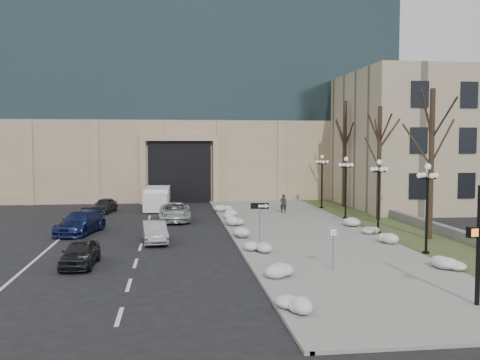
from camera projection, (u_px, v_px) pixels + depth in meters
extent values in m
plane|color=black|center=(295.00, 293.00, 20.67)|extent=(160.00, 160.00, 0.00)
cube|color=gray|center=(299.00, 231.00, 34.96)|extent=(9.00, 40.00, 0.12)
cube|color=gray|center=(231.00, 232.00, 34.39)|extent=(0.30, 40.00, 0.14)
cube|color=#3F4C26|center=(394.00, 229.00, 35.77)|extent=(4.00, 40.00, 0.10)
cube|color=gray|center=(409.00, 220.00, 37.98)|extent=(0.50, 30.00, 0.70)
cube|color=tan|center=(196.00, 158.00, 61.70)|extent=(40.00, 20.00, 8.00)
cube|color=black|center=(180.00, 171.00, 52.62)|extent=(6.00, 2.50, 6.00)
cube|color=tan|center=(179.00, 138.00, 51.00)|extent=(7.50, 0.60, 0.60)
cube|color=tan|center=(143.00, 172.00, 50.79)|extent=(0.60, 0.60, 6.00)
cube|color=tan|center=(216.00, 172.00, 51.67)|extent=(0.60, 0.60, 6.00)
cube|color=slate|center=(194.00, 4.00, 62.43)|extent=(40.00, 24.00, 28.00)
cube|color=tan|center=(455.00, 141.00, 50.72)|extent=(22.00, 18.00, 12.00)
cube|color=black|center=(417.00, 186.00, 41.05)|extent=(1.40, 0.25, 2.00)
cube|color=black|center=(466.00, 185.00, 41.55)|extent=(1.40, 0.25, 2.00)
cube|color=black|center=(418.00, 140.00, 40.81)|extent=(1.40, 0.25, 2.00)
cube|color=black|center=(468.00, 140.00, 41.31)|extent=(1.40, 0.25, 2.00)
cube|color=black|center=(420.00, 94.00, 40.56)|extent=(1.40, 0.25, 2.00)
cube|color=black|center=(469.00, 95.00, 41.06)|extent=(1.40, 0.25, 2.00)
imported|color=black|center=(80.00, 253.00, 25.16)|extent=(1.62, 3.73, 1.25)
imported|color=#A3A5AA|center=(155.00, 232.00, 31.11)|extent=(1.73, 3.91, 1.25)
imported|color=navy|center=(80.00, 222.00, 34.21)|extent=(3.14, 5.28, 1.43)
imported|color=silver|center=(175.00, 212.00, 39.64)|extent=(2.28, 4.93, 1.37)
imported|color=#2E2E33|center=(104.00, 205.00, 44.50)|extent=(2.07, 3.79, 1.22)
imported|color=black|center=(283.00, 204.00, 43.40)|extent=(0.60, 0.43, 1.53)
cube|color=silver|center=(158.00, 198.00, 47.14)|extent=(2.22, 4.79, 1.89)
cube|color=silver|center=(156.00, 203.00, 44.33)|extent=(2.03, 1.57, 1.51)
cylinder|color=black|center=(144.00, 209.00, 44.46)|extent=(0.26, 0.67, 0.66)
cylinder|color=black|center=(167.00, 208.00, 44.64)|extent=(0.26, 0.67, 0.66)
cylinder|color=black|center=(148.00, 203.00, 48.50)|extent=(0.26, 0.67, 0.66)
cylinder|color=black|center=(169.00, 203.00, 48.68)|extent=(0.26, 0.67, 0.66)
cylinder|color=slate|center=(260.00, 229.00, 28.16)|extent=(0.06, 0.06, 2.60)
cube|color=black|center=(260.00, 206.00, 28.08)|extent=(0.94, 0.23, 0.32)
cube|color=white|center=(262.00, 206.00, 28.04)|extent=(0.44, 0.10, 0.12)
cone|color=white|center=(267.00, 206.00, 28.02)|extent=(0.27, 0.30, 0.26)
cylinder|color=slate|center=(333.00, 250.00, 23.94)|extent=(0.05, 0.05, 1.99)
cube|color=white|center=(333.00, 232.00, 23.89)|extent=(0.44, 0.07, 0.44)
cube|color=black|center=(333.00, 232.00, 23.86)|extent=(0.38, 0.04, 0.38)
cube|color=white|center=(333.00, 233.00, 23.86)|extent=(0.33, 0.03, 0.33)
cylinder|color=black|center=(479.00, 247.00, 18.66)|extent=(0.17, 0.17, 4.35)
cylinder|color=black|center=(477.00, 307.00, 18.81)|extent=(0.54, 0.54, 0.11)
imported|color=black|center=(480.00, 207.00, 18.56)|extent=(0.30, 0.99, 0.20)
cube|color=black|center=(473.00, 232.00, 18.55)|extent=(0.41, 0.27, 0.38)
cube|color=orange|center=(475.00, 233.00, 18.44)|extent=(0.27, 0.06, 0.27)
ellipsoid|color=silver|center=(300.00, 304.00, 18.28)|extent=(1.10, 1.60, 0.36)
ellipsoid|color=silver|center=(273.00, 272.00, 22.83)|extent=(1.10, 1.60, 0.36)
ellipsoid|color=silver|center=(256.00, 248.00, 27.97)|extent=(1.10, 1.60, 0.36)
ellipsoid|color=silver|center=(243.00, 235.00, 32.09)|extent=(1.10, 1.60, 0.36)
ellipsoid|color=silver|center=(236.00, 223.00, 36.62)|extent=(1.10, 1.60, 0.36)
ellipsoid|color=silver|center=(227.00, 215.00, 40.66)|extent=(1.10, 1.60, 0.36)
ellipsoid|color=silver|center=(224.00, 209.00, 44.77)|extent=(1.10, 1.60, 0.36)
ellipsoid|color=silver|center=(452.00, 265.00, 24.16)|extent=(1.10, 1.60, 0.36)
ellipsoid|color=silver|center=(388.00, 239.00, 30.54)|extent=(1.10, 1.60, 0.36)
ellipsoid|color=silver|center=(352.00, 223.00, 36.56)|extent=(1.10, 1.60, 0.36)
ellipsoid|color=silver|center=(367.00, 230.00, 33.91)|extent=(1.10, 1.60, 0.36)
ellipsoid|color=silver|center=(394.00, 241.00, 30.12)|extent=(1.10, 1.60, 0.36)
cylinder|color=black|center=(426.00, 253.00, 27.64)|extent=(0.36, 0.36, 0.20)
cylinder|color=black|center=(427.00, 217.00, 27.51)|extent=(0.14, 0.14, 4.00)
cylinder|color=black|center=(428.00, 178.00, 27.37)|extent=(0.10, 0.90, 0.10)
cylinder|color=black|center=(428.00, 178.00, 27.37)|extent=(0.90, 0.10, 0.10)
sphere|color=silver|center=(428.00, 167.00, 27.32)|extent=(0.32, 0.32, 0.32)
sphere|color=silver|center=(436.00, 175.00, 27.41)|extent=(0.28, 0.28, 0.28)
sphere|color=silver|center=(419.00, 175.00, 27.30)|extent=(0.28, 0.28, 0.28)
sphere|color=silver|center=(424.00, 175.00, 27.80)|extent=(0.28, 0.28, 0.28)
sphere|color=silver|center=(432.00, 176.00, 26.91)|extent=(0.28, 0.28, 0.28)
cylinder|color=black|center=(378.00, 232.00, 34.07)|extent=(0.36, 0.36, 0.20)
cylinder|color=black|center=(379.00, 203.00, 33.94)|extent=(0.14, 0.14, 4.00)
cylinder|color=black|center=(379.00, 172.00, 33.80)|extent=(0.10, 0.90, 0.10)
cylinder|color=black|center=(379.00, 172.00, 33.80)|extent=(0.90, 0.10, 0.10)
sphere|color=silver|center=(379.00, 162.00, 33.76)|extent=(0.32, 0.32, 0.32)
sphere|color=silver|center=(386.00, 169.00, 33.85)|extent=(0.28, 0.28, 0.28)
sphere|color=silver|center=(372.00, 169.00, 33.73)|extent=(0.28, 0.28, 0.28)
sphere|color=silver|center=(376.00, 169.00, 34.23)|extent=(0.28, 0.28, 0.28)
sphere|color=silver|center=(382.00, 170.00, 33.34)|extent=(0.28, 0.28, 0.28)
cylinder|color=black|center=(345.00, 218.00, 40.50)|extent=(0.36, 0.36, 0.20)
cylinder|color=black|center=(346.00, 193.00, 40.37)|extent=(0.14, 0.14, 4.00)
cylinder|color=black|center=(346.00, 167.00, 40.23)|extent=(0.10, 0.90, 0.10)
cylinder|color=black|center=(346.00, 167.00, 40.23)|extent=(0.90, 0.10, 0.10)
sphere|color=silver|center=(346.00, 159.00, 40.19)|extent=(0.32, 0.32, 0.32)
sphere|color=silver|center=(352.00, 165.00, 40.28)|extent=(0.28, 0.28, 0.28)
sphere|color=silver|center=(340.00, 165.00, 40.17)|extent=(0.28, 0.28, 0.28)
sphere|color=silver|center=(344.00, 165.00, 40.67)|extent=(0.28, 0.28, 0.28)
sphere|color=silver|center=(348.00, 165.00, 39.78)|extent=(0.28, 0.28, 0.28)
cylinder|color=black|center=(322.00, 208.00, 46.94)|extent=(0.36, 0.36, 0.20)
cylinder|color=black|center=(322.00, 186.00, 46.80)|extent=(0.14, 0.14, 4.00)
cylinder|color=black|center=(322.00, 164.00, 46.67)|extent=(0.10, 0.90, 0.10)
cylinder|color=black|center=(322.00, 164.00, 46.67)|extent=(0.90, 0.10, 0.10)
sphere|color=silver|center=(322.00, 157.00, 46.62)|extent=(0.32, 0.32, 0.32)
sphere|color=silver|center=(327.00, 162.00, 46.71)|extent=(0.28, 0.28, 0.28)
sphere|color=silver|center=(317.00, 162.00, 46.60)|extent=(0.28, 0.28, 0.28)
sphere|color=silver|center=(321.00, 162.00, 47.10)|extent=(0.28, 0.28, 0.28)
sphere|color=silver|center=(324.00, 162.00, 46.21)|extent=(0.28, 0.28, 0.28)
cylinder|color=black|center=(431.00, 165.00, 31.57)|extent=(0.32, 0.32, 9.00)
cylinder|color=black|center=(379.00, 164.00, 39.50)|extent=(0.32, 0.32, 8.50)
cylinder|color=black|center=(345.00, 155.00, 47.38)|extent=(0.32, 0.32, 9.50)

